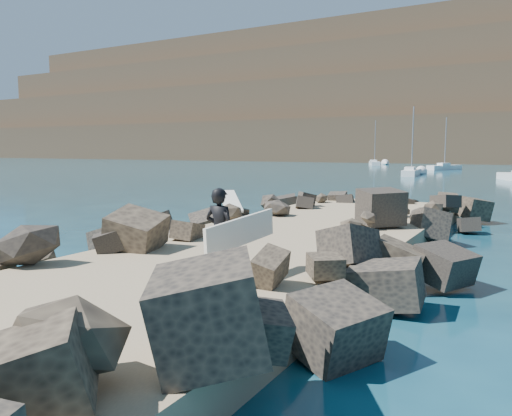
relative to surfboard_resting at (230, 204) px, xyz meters
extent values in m
plane|color=#0F384C|center=(3.20, -2.89, -1.04)|extent=(800.00, 800.00, 0.00)
cube|color=#8C7759|center=(3.20, -4.89, -0.74)|extent=(6.00, 26.00, 0.60)
cube|color=black|center=(0.30, -4.39, -0.54)|extent=(2.60, 22.00, 1.00)
cube|color=black|center=(6.10, -4.39, -0.54)|extent=(2.60, 22.00, 1.00)
cube|color=white|center=(0.00, 0.00, 0.00)|extent=(1.87, 2.08, 0.07)
imported|color=black|center=(4.02, -6.66, 0.36)|extent=(0.59, 0.39, 1.60)
cube|color=white|center=(4.47, -6.66, 0.41)|extent=(0.24, 1.98, 0.62)
cube|color=white|center=(-3.11, 41.71, -0.79)|extent=(1.95, 6.31, 0.80)
cylinder|color=gray|center=(-3.11, 41.71, 2.98)|extent=(0.12, 0.12, 6.83)
cube|color=white|center=(-3.11, 40.96, -0.29)|extent=(1.15, 1.82, 0.44)
cube|color=white|center=(-16.89, 74.96, -0.79)|extent=(3.79, 6.79, 0.80)
cylinder|color=gray|center=(-16.89, 74.96, 3.25)|extent=(0.12, 0.12, 7.38)
cube|color=white|center=(-16.89, 74.21, -0.29)|extent=(1.68, 2.14, 0.44)
cube|color=white|center=(-2.47, 59.33, -0.79)|extent=(4.01, 5.94, 0.80)
cylinder|color=gray|center=(-2.47, 59.33, 2.88)|extent=(0.12, 0.12, 6.63)
cube|color=white|center=(-2.47, 58.69, -0.29)|extent=(1.65, 1.94, 0.44)
cube|color=white|center=(-36.80, 149.11, 32.96)|extent=(10.00, 8.00, 4.00)
camera|label=1|loc=(8.96, -14.06, 1.85)|focal=35.00mm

